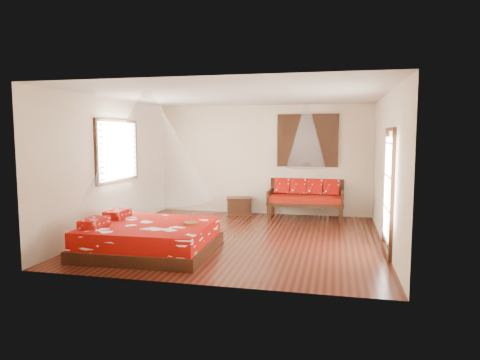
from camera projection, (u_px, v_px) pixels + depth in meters
name	position (u px, v px, depth m)	size (l,w,h in m)	color
room	(240.00, 168.00, 8.37)	(5.54, 5.54, 2.84)	black
bed	(149.00, 238.00, 7.45)	(2.23, 2.03, 0.64)	black
daybed	(306.00, 197.00, 10.52)	(1.83, 0.81, 0.95)	black
storage_chest	(239.00, 206.00, 10.99)	(0.74, 0.63, 0.44)	black
shutter_panel	(308.00, 141.00, 10.70)	(1.52, 0.06, 1.32)	black
window_left	(118.00, 151.00, 9.12)	(0.10, 1.74, 1.34)	black
glazed_door	(388.00, 192.00, 7.23)	(0.08, 1.02, 2.16)	black
wine_tray	(191.00, 221.00, 7.42)	(0.26, 0.26, 0.21)	brown
mosquito_net_main	(148.00, 146.00, 7.28)	(2.21, 2.21, 1.80)	white
mosquito_net_daybed	(306.00, 137.00, 10.24)	(0.94, 0.94, 1.50)	white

